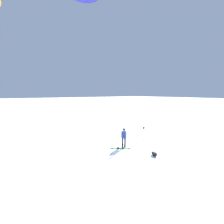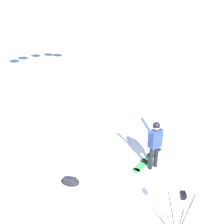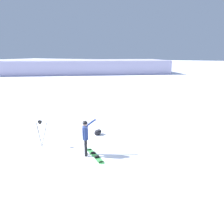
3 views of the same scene
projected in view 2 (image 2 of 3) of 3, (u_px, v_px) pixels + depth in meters
The scene contains 5 objects.
ground_plane at pixel (139, 173), 8.04m from camera, with size 300.00×300.00×0.00m, color white.
snowboarder at pixel (155, 141), 7.85m from camera, with size 0.71×0.58×1.74m.
snowboard at pixel (148, 159), 8.68m from camera, with size 1.22×1.50×0.10m.
gear_bag_large at pixel (70, 181), 7.46m from camera, with size 0.61×0.39×0.29m.
camera_tripod at pixel (181, 207), 5.52m from camera, with size 0.61×0.57×1.40m.
Camera 2 is at (0.98, 6.33, 5.33)m, focal length 39.94 mm.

